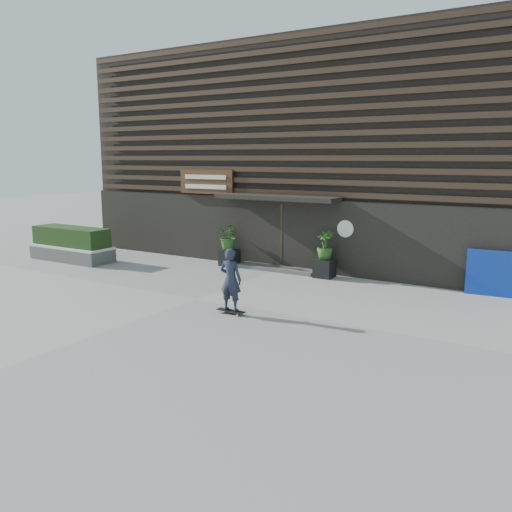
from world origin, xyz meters
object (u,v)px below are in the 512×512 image
Objects in this scene: planter_pot_right at (325,268)px; raised_bed at (72,254)px; blue_tarp at (492,273)px; planter_pot_left at (229,257)px; skateboarder at (231,280)px.

planter_pot_right is 0.17× the size of raised_bed.
planter_pot_left is at bearing 177.70° from blue_tarp.
planter_pot_left is at bearing 180.00° from planter_pot_right.
skateboarder reaches higher than planter_pot_left.
skateboarder is (9.27, -2.74, 0.63)m from raised_bed.
skateboarder reaches higher than blue_tarp.
planter_pot_right is 5.13m from skateboarder.
raised_bed is (-5.73, -2.35, -0.05)m from planter_pot_left.
blue_tarp reaches higher than planter_pot_right.
skateboarder is at bearing -16.45° from raised_bed.
blue_tarp is (8.85, 0.30, 0.35)m from planter_pot_left.
raised_bed is at bearing 163.55° from skateboarder.
planter_pot_left is 0.36× the size of skateboarder.
raised_bed is 9.69m from skateboarder.
skateboarder reaches higher than raised_bed.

